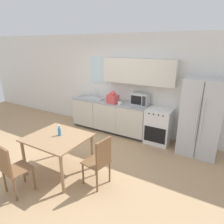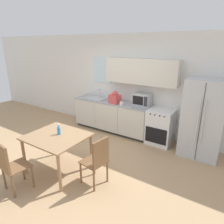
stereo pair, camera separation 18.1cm
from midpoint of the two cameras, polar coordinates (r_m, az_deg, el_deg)
The scene contains 13 objects.
ground_plane at distance 4.59m, azimuth -7.00°, elevation -13.25°, with size 12.00×12.00×0.00m, color tan.
wall_back at distance 5.59m, azimuth 6.16°, elevation 8.41°, with size 12.00×0.38×2.70m.
kitchen_counter at distance 5.80m, azimuth 0.87°, elevation -1.07°, with size 2.32×0.61×0.89m.
oven_range at distance 5.22m, azimuth 14.62°, elevation -4.09°, with size 0.61×0.61×0.89m.
refrigerator at distance 4.85m, azimuth 25.59°, elevation -1.76°, with size 0.84×0.73×1.75m.
kitchen_sink at distance 5.95m, azimuth -3.38°, elevation 4.07°, with size 0.57×0.40×0.26m.
microwave at distance 5.31m, azimuth 9.62°, elevation 3.58°, with size 0.45×0.32×0.31m.
coffee_mug at distance 5.28m, azimuth 3.72°, elevation 2.47°, with size 0.12×0.09×0.09m.
grocery_bag_0 at distance 5.43m, azimuth 1.81°, elevation 4.02°, with size 0.32×0.28×0.34m.
dining_table at distance 4.01m, azimuth -14.17°, elevation -7.85°, with size 1.10×0.97×0.76m.
dining_chair_near at distance 3.78m, azimuth -25.93°, elevation -13.27°, with size 0.45×0.45×0.93m.
dining_chair_side at distance 3.57m, azimuth -2.67°, elevation -13.20°, with size 0.45×0.45×0.93m.
drink_bottle at distance 3.98m, azimuth -13.69°, elevation -5.11°, with size 0.06×0.06×0.21m.
Camera 2 is at (2.64, -2.88, 2.43)m, focal length 32.00 mm.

